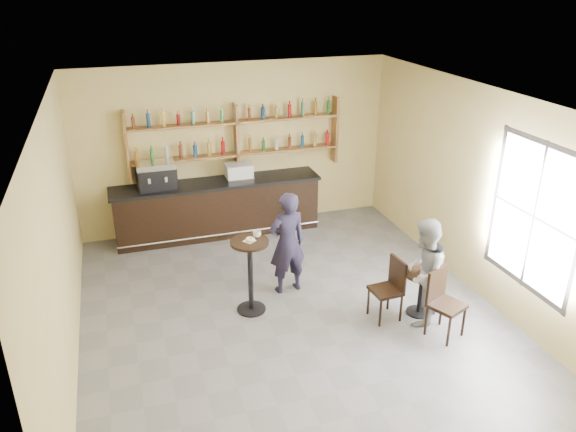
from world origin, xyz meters
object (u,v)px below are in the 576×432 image
object	(u,v)px
pedestal_table	(251,276)
bar_counter	(218,208)
patron_second	(423,272)
cafe_table	(420,293)
espresso_machine	(156,175)
chair_west	(386,290)
man_main	(287,243)
chair_south	(447,305)
pastry_case	(239,172)

from	to	relation	value
pedestal_table	bar_counter	bearing A→B (deg)	88.61
patron_second	cafe_table	bearing A→B (deg)	-166.58
espresso_machine	patron_second	bearing A→B (deg)	-53.89
espresso_machine	pedestal_table	world-z (taller)	espresso_machine
chair_west	espresso_machine	bearing A→B (deg)	-146.50
bar_counter	man_main	xyz separation A→B (m)	(0.62, -2.43, 0.30)
bar_counter	pedestal_table	xyz separation A→B (m)	(-0.07, -2.83, 0.05)
bar_counter	espresso_machine	xyz separation A→B (m)	(-1.09, 0.00, 0.78)
pedestal_table	man_main	bearing A→B (deg)	29.84
bar_counter	cafe_table	xyz separation A→B (m)	(2.29, -3.67, -0.19)
cafe_table	patron_second	bearing A→B (deg)	-120.67
chair_west	patron_second	distance (m)	0.60
cafe_table	chair_south	world-z (taller)	chair_south
man_main	cafe_table	size ratio (longest dim) A/B	2.43
pedestal_table	chair_west	distance (m)	1.98
bar_counter	chair_west	world-z (taller)	bar_counter
cafe_table	chair_south	size ratio (longest dim) A/B	0.69
pedestal_table	cafe_table	xyz separation A→B (m)	(2.36, -0.84, -0.24)
pedestal_table	pastry_case	bearing A→B (deg)	79.88
chair_west	man_main	bearing A→B (deg)	-141.12
chair_south	pedestal_table	bearing A→B (deg)	124.77
espresso_machine	pastry_case	distance (m)	1.52
bar_counter	man_main	size ratio (longest dim) A/B	2.36
pedestal_table	cafe_table	distance (m)	2.52
cafe_table	espresso_machine	bearing A→B (deg)	132.64
espresso_machine	pedestal_table	distance (m)	3.10
pedestal_table	man_main	xyz separation A→B (m)	(0.69, 0.40, 0.25)
espresso_machine	pedestal_table	bearing A→B (deg)	-74.65
pastry_case	chair_west	xyz separation A→B (m)	(1.30, -3.62, -0.75)
man_main	chair_south	bearing A→B (deg)	125.69
espresso_machine	man_main	size ratio (longest dim) A/B	0.41
espresso_machine	cafe_table	distance (m)	5.08
bar_counter	man_main	world-z (taller)	man_main
cafe_table	pedestal_table	bearing A→B (deg)	160.51
man_main	cafe_table	xyz separation A→B (m)	(1.67, -1.23, -0.49)
cafe_table	chair_south	xyz separation A→B (m)	(0.05, -0.60, 0.15)
chair_south	chair_west	bearing A→B (deg)	108.26
man_main	cafe_table	distance (m)	2.13
patron_second	chair_west	bearing A→B (deg)	-71.87
chair_west	patron_second	world-z (taller)	patron_second
espresso_machine	pastry_case	size ratio (longest dim) A/B	1.35
bar_counter	chair_south	world-z (taller)	bar_counter
chair_south	patron_second	world-z (taller)	patron_second
bar_counter	patron_second	world-z (taller)	patron_second
espresso_machine	cafe_table	size ratio (longest dim) A/B	0.99
pastry_case	pedestal_table	distance (m)	2.95
espresso_machine	chair_west	size ratio (longest dim) A/B	0.73
espresso_machine	pastry_case	world-z (taller)	espresso_machine
chair_south	espresso_machine	bearing A→B (deg)	104.32
patron_second	pastry_case	bearing A→B (deg)	-111.33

